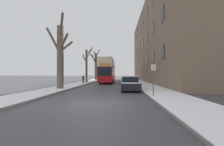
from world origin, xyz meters
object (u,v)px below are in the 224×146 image
at_px(street_sign_post, 153,78).
at_px(double_decker_bus, 108,70).
at_px(bare_tree_left_0, 60,55).
at_px(parked_car_2, 126,80).
at_px(oncoming_van, 111,75).
at_px(bare_tree_left_1, 87,64).
at_px(parked_car_1, 127,82).
at_px(pedestrian_left_sidewalk, 83,79).
at_px(parked_car_0, 130,84).
at_px(bare_tree_left_3, 102,67).
at_px(bare_tree_left_2, 96,65).

bearing_deg(street_sign_post, double_decker_bus, 104.64).
height_order(bare_tree_left_0, parked_car_2, bare_tree_left_0).
bearing_deg(oncoming_van, bare_tree_left_1, -98.51).
distance_m(parked_car_1, pedestrian_left_sidewalk, 8.99).
relative_size(double_decker_bus, street_sign_post, 4.66).
bearing_deg(parked_car_0, bare_tree_left_1, 120.02).
xyz_separation_m(bare_tree_left_1, double_decker_bus, (4.04, 1.15, -1.04)).
xyz_separation_m(bare_tree_left_3, parked_car_0, (7.86, -38.06, -3.46)).
bearing_deg(bare_tree_left_3, bare_tree_left_0, -89.72).
bearing_deg(street_sign_post, pedestrian_left_sidewalk, 120.51).
height_order(double_decker_bus, oncoming_van, double_decker_bus).
bearing_deg(bare_tree_left_1, bare_tree_left_3, 90.44).
relative_size(double_decker_bus, oncoming_van, 2.11).
relative_size(parked_car_2, oncoming_van, 0.78).
distance_m(double_decker_bus, street_sign_post, 19.87).
height_order(bare_tree_left_3, parked_car_1, bare_tree_left_3).
distance_m(bare_tree_left_3, pedestrian_left_sidewalk, 27.60).
distance_m(parked_car_1, parked_car_2, 5.72).
bearing_deg(bare_tree_left_3, bare_tree_left_1, -89.56).
bearing_deg(bare_tree_left_0, bare_tree_left_3, 90.28).
height_order(double_decker_bus, parked_car_1, double_decker_bus).
bearing_deg(parked_car_2, oncoming_van, 100.60).
bearing_deg(parked_car_2, street_sign_post, -85.19).
bearing_deg(bare_tree_left_3, parked_car_2, -73.37).
bearing_deg(oncoming_van, parked_car_0, -82.90).
relative_size(bare_tree_left_2, street_sign_post, 3.51).
xyz_separation_m(bare_tree_left_1, bare_tree_left_2, (-0.16, 11.52, 0.55)).
bearing_deg(parked_car_1, street_sign_post, -82.66).
bearing_deg(bare_tree_left_1, parked_car_1, -43.34).
height_order(bare_tree_left_2, double_decker_bus, bare_tree_left_2).
bearing_deg(bare_tree_left_3, double_decker_bus, -79.84).
bearing_deg(bare_tree_left_2, parked_car_1, -67.34).
height_order(parked_car_1, parked_car_2, parked_car_1).
distance_m(bare_tree_left_2, pedestrian_left_sidewalk, 14.52).
distance_m(bare_tree_left_3, parked_car_0, 39.02).
relative_size(double_decker_bus, parked_car_1, 2.69).
relative_size(bare_tree_left_1, parked_car_1, 1.78).
distance_m(bare_tree_left_0, parked_car_0, 8.32).
relative_size(oncoming_van, pedestrian_left_sidewalk, 3.45).
relative_size(bare_tree_left_0, parked_car_1, 1.84).
distance_m(oncoming_van, street_sign_post, 40.38).
bearing_deg(street_sign_post, oncoming_van, 98.23).
height_order(bare_tree_left_3, oncoming_van, bare_tree_left_3).
height_order(double_decker_bus, parked_car_0, double_decker_bus).
bearing_deg(pedestrian_left_sidewalk, bare_tree_left_1, -144.04).
xyz_separation_m(bare_tree_left_1, bare_tree_left_3, (-0.19, 24.79, 0.51)).
xyz_separation_m(bare_tree_left_3, parked_car_1, (7.86, -32.03, -3.53)).
height_order(bare_tree_left_0, bare_tree_left_2, bare_tree_left_2).
distance_m(bare_tree_left_1, oncoming_van, 22.29).
height_order(double_decker_bus, parked_car_2, double_decker_bus).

